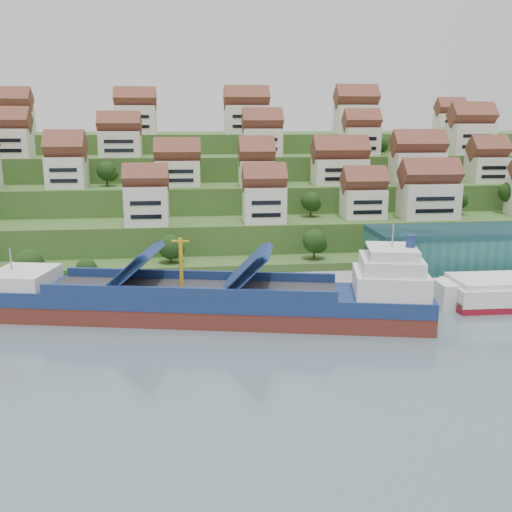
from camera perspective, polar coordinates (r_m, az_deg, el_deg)
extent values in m
plane|color=slate|center=(106.05, 2.95, -5.88)|extent=(300.00, 300.00, 0.00)
cube|color=gray|center=(124.22, 10.97, -2.71)|extent=(180.00, 14.00, 2.20)
cube|color=#2D4C1E|center=(188.44, -1.31, 3.22)|extent=(260.00, 128.00, 4.00)
cube|color=#2D4C1E|center=(192.79, -1.45, 4.50)|extent=(260.00, 118.00, 11.00)
cube|color=#2D4C1E|center=(200.19, -1.66, 5.83)|extent=(260.00, 102.00, 18.00)
cube|color=#2D4C1E|center=(207.70, -1.86, 7.07)|extent=(260.00, 86.00, 25.00)
cube|color=#2D4C1E|center=(216.34, -2.06, 8.11)|extent=(260.00, 68.00, 31.00)
cube|color=silver|center=(136.58, -10.86, 4.95)|extent=(10.01, 7.03, 9.22)
cube|color=silver|center=(137.86, 0.83, 5.14)|extent=(9.92, 7.62, 8.62)
cube|color=silver|center=(147.44, 10.66, 5.17)|extent=(10.37, 7.73, 7.27)
cube|color=silver|center=(150.80, 16.84, 5.31)|extent=(14.00, 8.26, 8.82)
cube|color=silver|center=(157.78, -18.37, 7.95)|extent=(9.70, 8.98, 8.03)
cube|color=silver|center=(155.73, -7.81, 8.20)|extent=(11.71, 7.90, 6.80)
cube|color=silver|center=(153.52, 0.04, 8.24)|extent=(8.88, 8.56, 6.77)
cube|color=silver|center=(159.89, 8.35, 8.34)|extent=(14.45, 8.36, 6.95)
cube|color=silver|center=(166.76, 15.80, 8.46)|extent=(13.97, 8.18, 8.58)
cube|color=silver|center=(176.70, 22.06, 8.00)|extent=(10.03, 8.04, 7.13)
cube|color=silver|center=(175.15, -23.31, 10.30)|extent=(10.92, 7.86, 8.00)
cube|color=silver|center=(170.47, -13.41, 10.83)|extent=(11.58, 7.30, 7.28)
cube|color=silver|center=(170.25, 0.63, 11.29)|extent=(11.14, 7.79, 7.95)
cube|color=silver|center=(175.29, 10.45, 11.18)|extent=(10.17, 7.14, 8.24)
cube|color=silver|center=(189.69, 20.63, 10.87)|extent=(12.71, 8.47, 9.32)
cube|color=silver|center=(194.99, -23.15, 12.31)|extent=(11.57, 8.03, 8.24)
cube|color=silver|center=(186.80, -11.90, 13.15)|extent=(12.27, 7.51, 8.78)
cube|color=silver|center=(187.61, -0.96, 13.45)|extent=(13.69, 8.15, 8.95)
cube|color=silver|center=(195.52, 9.94, 13.28)|extent=(13.23, 8.73, 9.19)
cube|color=silver|center=(210.77, 18.79, 12.42)|extent=(9.36, 7.05, 6.62)
ellipsoid|color=#1D3C14|center=(130.64, 5.86, 1.52)|extent=(5.37, 5.37, 5.37)
ellipsoid|color=#1D3C14|center=(128.08, -8.57, 0.92)|extent=(5.52, 5.52, 5.52)
ellipsoid|color=#1D3C14|center=(159.40, 19.65, 5.42)|extent=(4.44, 4.44, 4.44)
ellipsoid|color=#1D3C14|center=(165.77, 24.02, 5.85)|extent=(5.64, 5.64, 5.64)
ellipsoid|color=#1D3C14|center=(147.00, 5.50, 5.46)|extent=(4.87, 4.87, 4.87)
ellipsoid|color=#1D3C14|center=(161.97, -18.14, 8.05)|extent=(5.41, 5.41, 5.41)
ellipsoid|color=#1D3C14|center=(158.90, -14.72, 8.23)|extent=(5.16, 5.16, 5.16)
ellipsoid|color=#1D3C14|center=(173.52, 0.86, 11.80)|extent=(7.47, 7.47, 7.47)
ellipsoid|color=#1D3C14|center=(182.49, 10.33, 11.26)|extent=(4.66, 4.66, 4.66)
ellipsoid|color=#1D3C14|center=(182.32, 12.21, 10.92)|extent=(5.18, 5.18, 5.18)
ellipsoid|color=#1D3C14|center=(125.69, -21.75, -0.71)|extent=(5.90, 5.90, 5.90)
ellipsoid|color=#1D3C14|center=(123.47, -16.60, -1.20)|extent=(4.29, 4.29, 4.29)
cube|color=#225E5B|center=(137.45, 23.67, 0.56)|extent=(60.00, 15.00, 10.00)
cylinder|color=gray|center=(117.72, 10.86, -1.02)|extent=(0.16, 0.16, 8.00)
cube|color=maroon|center=(117.08, 11.22, 0.70)|extent=(1.20, 0.05, 0.80)
cube|color=white|center=(120.92, -24.23, -3.61)|extent=(2.40, 2.20, 2.20)
cube|color=maroon|center=(103.94, -5.15, -5.74)|extent=(80.45, 28.19, 5.10)
cube|color=navy|center=(102.89, -5.19, -3.95)|extent=(80.47, 28.31, 2.65)
cube|color=silver|center=(113.13, -22.26, -1.98)|extent=(12.36, 13.47, 2.65)
cube|color=#262628|center=(102.89, -6.32, -3.20)|extent=(52.09, 20.58, 0.31)
cube|color=navy|center=(104.78, -12.40, -1.17)|extent=(9.78, 12.59, 7.06)
cube|color=navy|center=(100.55, -1.23, -1.46)|extent=(9.40, 12.51, 7.46)
cylinder|color=gold|center=(102.15, -7.51, -0.75)|extent=(0.84, 0.84, 9.19)
cube|color=silver|center=(101.38, 13.27, -2.59)|extent=(14.36, 13.89, 4.08)
cube|color=silver|center=(100.57, 13.37, -0.80)|extent=(12.11, 12.27, 2.55)
cube|color=silver|center=(100.08, 13.43, 0.39)|extent=(9.86, 10.66, 1.84)
cylinder|color=navy|center=(100.17, 15.22, 1.43)|extent=(1.93, 1.93, 2.25)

